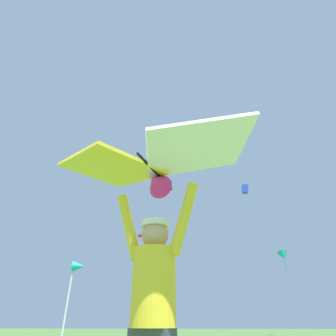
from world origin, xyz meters
TOP-DOWN VIEW (x-y plane):
  - kite_flyer_person at (0.09, -0.25)m, footprint 0.80×0.43m
  - held_stunt_kite at (0.07, -0.33)m, footprint 1.94×1.29m
  - distant_kite_magenta_low_left at (-6.21, 30.74)m, footprint 0.88×0.87m
  - distant_kite_teal_far_center at (8.28, 22.87)m, footprint 1.16×1.30m
  - distant_kite_blue_high_right at (8.43, 34.65)m, footprint 1.23×1.05m
  - distant_kite_black_mid_right at (-5.53, 34.33)m, footprint 0.51×0.50m
  - marker_flag at (-2.38, 4.08)m, footprint 0.30×0.24m

SIDE VIEW (x-z plane):
  - kite_flyer_person at x=0.09m, z-range -0.02..1.90m
  - marker_flag at x=-2.38m, z-range 0.79..2.96m
  - held_stunt_kite at x=0.07m, z-range 1.94..2.36m
  - distant_kite_teal_far_center at x=8.28m, z-range 5.05..7.09m
  - distant_kite_magenta_low_left at x=-6.21m, z-range 10.34..10.64m
  - distant_kite_blue_high_right at x=8.43m, z-range 17.49..18.89m
  - distant_kite_black_mid_right at x=-5.53m, z-range 18.74..18.86m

